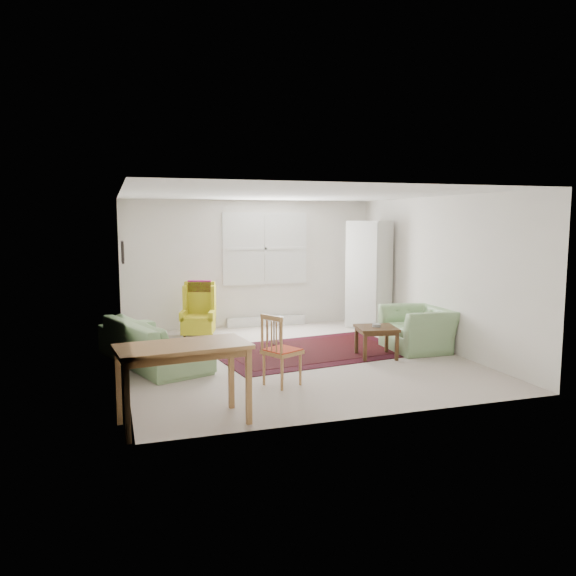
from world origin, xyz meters
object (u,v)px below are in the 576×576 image
object	(u,v)px
armchair	(419,325)
desk	(184,385)
coffee_table	(376,342)
desk_chair	(282,350)
wingback_chair	(198,310)
cabinet	(369,275)
stool	(274,330)
sofa	(152,333)

from	to	relation	value
armchair	desk	size ratio (longest dim) A/B	0.80
coffee_table	desk	world-z (taller)	desk
desk	desk_chair	size ratio (longest dim) A/B	1.44
coffee_table	armchair	bearing A→B (deg)	14.70
wingback_chair	cabinet	world-z (taller)	cabinet
stool	desk_chair	size ratio (longest dim) A/B	0.50
stool	desk_chair	distance (m)	2.45
armchair	desk	xyz separation A→B (m)	(-4.09, -2.22, 0.00)
armchair	wingback_chair	size ratio (longest dim) A/B	1.07
cabinet	desk_chair	world-z (taller)	cabinet
coffee_table	desk	xyz separation A→B (m)	(-3.21, -1.99, 0.18)
sofa	desk	world-z (taller)	sofa
cabinet	desk_chair	size ratio (longest dim) A/B	2.25
sofa	cabinet	distance (m)	4.47
cabinet	desk	world-z (taller)	cabinet
desk_chair	cabinet	bearing A→B (deg)	-68.49
sofa	desk	size ratio (longest dim) A/B	1.68
wingback_chair	stool	bearing A→B (deg)	-22.08
stool	cabinet	xyz separation A→B (m)	(2.12, 0.71, 0.82)
sofa	stool	bearing A→B (deg)	-90.26
sofa	cabinet	world-z (taller)	cabinet
cabinet	desk	size ratio (longest dim) A/B	1.56
sofa	wingback_chair	bearing A→B (deg)	-48.51
coffee_table	sofa	bearing A→B (deg)	168.41
armchair	stool	bearing A→B (deg)	-118.17
armchair	desk	bearing A→B (deg)	-60.90
armchair	coffee_table	distance (m)	0.93
cabinet	desk	distance (m)	5.81
stool	cabinet	distance (m)	2.38
armchair	wingback_chair	distance (m)	3.89
armchair	coffee_table	bearing A→B (deg)	-74.69
stool	desk	distance (m)	3.92
desk	desk_chair	bearing A→B (deg)	36.35
wingback_chair	desk	xyz separation A→B (m)	(-0.81, -4.33, -0.08)
coffee_table	desk_chair	distance (m)	2.08
sofa	stool	xyz separation A→B (m)	(2.08, 0.72, -0.22)
cabinet	sofa	bearing A→B (deg)	177.58
coffee_table	cabinet	size ratio (longest dim) A/B	0.28
sofa	coffee_table	distance (m)	3.40
sofa	stool	size ratio (longest dim) A/B	4.85
stool	cabinet	world-z (taller)	cabinet
stool	cabinet	size ratio (longest dim) A/B	0.22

